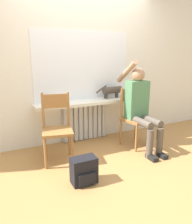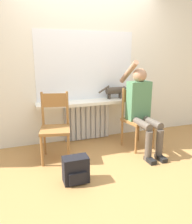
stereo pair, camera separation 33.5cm
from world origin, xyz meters
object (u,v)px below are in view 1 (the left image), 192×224
(chair_left, at_px, (57,127))
(person, at_px, (140,105))
(backpack, at_px, (84,171))
(cat, at_px, (112,90))
(chair_right, at_px, (135,116))

(chair_left, height_order, person, person)
(backpack, bearing_deg, person, 25.65)
(chair_left, distance_m, cat, 1.29)
(chair_right, distance_m, person, 0.25)
(cat, distance_m, backpack, 1.72)
(chair_left, bearing_deg, cat, 35.27)
(chair_right, xyz_separation_m, cat, (-0.16, 0.48, 0.37))
(chair_right, xyz_separation_m, person, (0.01, -0.12, 0.22))
(chair_left, bearing_deg, chair_right, 12.33)
(chair_left, relative_size, cat, 1.84)
(person, bearing_deg, chair_right, 94.27)
(person, relative_size, backpack, 4.39)
(chair_right, relative_size, cat, 1.84)
(chair_left, relative_size, person, 0.69)
(person, bearing_deg, chair_left, 174.62)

